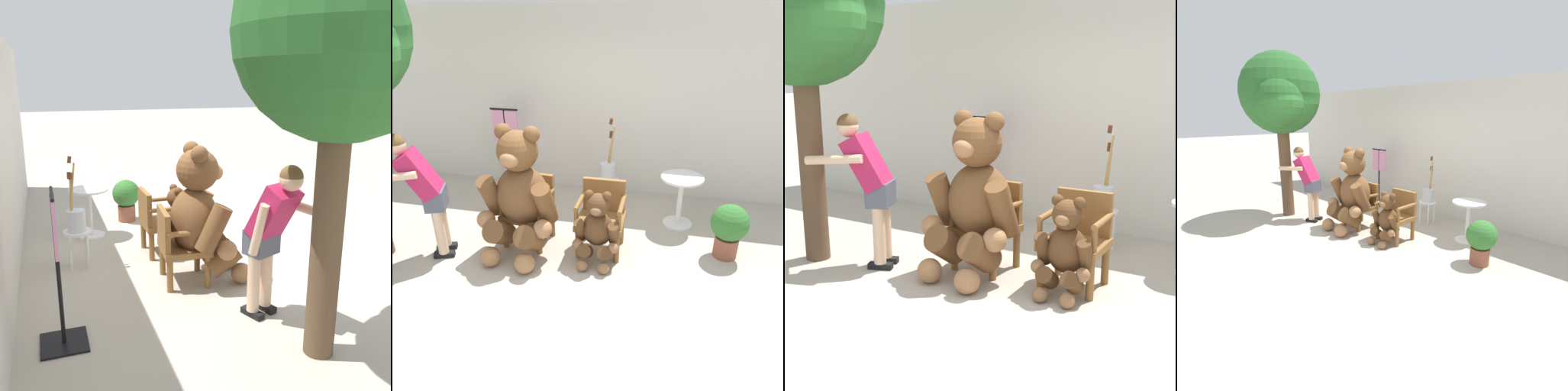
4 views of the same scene
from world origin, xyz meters
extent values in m
plane|color=#B2A899|center=(0.00, 0.00, 0.00)|extent=(60.00, 60.00, 0.00)
cube|color=beige|center=(0.00, 2.40, 1.40)|extent=(10.00, 0.16, 2.80)
cube|color=brown|center=(-0.46, 0.53, 0.41)|extent=(0.60, 0.57, 0.07)
cylinder|color=brown|center=(-0.71, 0.34, 0.18)|extent=(0.07, 0.07, 0.37)
cylinder|color=brown|center=(-0.25, 0.30, 0.18)|extent=(0.07, 0.07, 0.37)
cylinder|color=brown|center=(-0.67, 0.76, 0.18)|extent=(0.07, 0.07, 0.37)
cylinder|color=brown|center=(-0.21, 0.72, 0.18)|extent=(0.07, 0.07, 0.37)
cube|color=brown|center=(-0.44, 0.76, 0.65)|extent=(0.52, 0.11, 0.42)
cylinder|color=brown|center=(-0.71, 0.56, 0.66)|extent=(0.10, 0.48, 0.06)
cylinder|color=brown|center=(-0.73, 0.35, 0.55)|extent=(0.05, 0.05, 0.22)
cylinder|color=brown|center=(-0.21, 0.51, 0.66)|extent=(0.10, 0.48, 0.06)
cylinder|color=brown|center=(-0.23, 0.30, 0.55)|extent=(0.05, 0.05, 0.22)
cube|color=brown|center=(0.46, 0.53, 0.41)|extent=(0.56, 0.52, 0.07)
cylinder|color=brown|center=(0.23, 0.32, 0.18)|extent=(0.07, 0.07, 0.37)
cylinder|color=brown|center=(0.69, 0.32, 0.18)|extent=(0.07, 0.07, 0.37)
cylinder|color=brown|center=(0.23, 0.74, 0.18)|extent=(0.07, 0.07, 0.37)
cylinder|color=brown|center=(0.69, 0.74, 0.18)|extent=(0.07, 0.07, 0.37)
cube|color=brown|center=(0.46, 0.76, 0.65)|extent=(0.52, 0.06, 0.42)
cylinder|color=brown|center=(0.21, 0.53, 0.66)|extent=(0.06, 0.48, 0.06)
cylinder|color=brown|center=(0.21, 0.32, 0.55)|extent=(0.05, 0.05, 0.22)
cylinder|color=brown|center=(0.71, 0.53, 0.66)|extent=(0.06, 0.48, 0.06)
cylinder|color=brown|center=(0.71, 0.32, 0.55)|extent=(0.05, 0.05, 0.22)
ellipsoid|color=brown|center=(-0.46, 0.41, 0.71)|extent=(0.69, 0.60, 0.74)
sphere|color=brown|center=(-0.47, 0.38, 1.28)|extent=(0.47, 0.47, 0.47)
ellipsoid|color=#A47148|center=(-0.48, 0.18, 1.25)|extent=(0.24, 0.19, 0.17)
sphere|color=black|center=(-0.48, 0.18, 1.26)|extent=(0.07, 0.07, 0.07)
sphere|color=brown|center=(-0.64, 0.42, 1.48)|extent=(0.18, 0.18, 0.18)
sphere|color=brown|center=(-0.29, 0.39, 1.48)|extent=(0.18, 0.18, 0.18)
cylinder|color=brown|center=(-0.82, 0.32, 0.71)|extent=(0.24, 0.43, 0.56)
sphere|color=#A47148|center=(-0.85, 0.18, 0.47)|extent=(0.22, 0.22, 0.22)
cylinder|color=brown|center=(-0.13, 0.26, 0.71)|extent=(0.24, 0.43, 0.56)
sphere|color=#A47148|center=(-0.13, 0.11, 0.47)|extent=(0.22, 0.22, 0.22)
cylinder|color=brown|center=(-0.68, 0.16, 0.31)|extent=(0.31, 0.48, 0.43)
sphere|color=#A47148|center=(-0.72, -0.06, 0.12)|extent=(0.23, 0.23, 0.23)
cylinder|color=brown|center=(-0.29, 0.13, 0.31)|extent=(0.31, 0.48, 0.43)
sphere|color=#A47148|center=(-0.29, -0.10, 0.12)|extent=(0.23, 0.23, 0.23)
ellipsoid|color=brown|center=(0.46, 0.35, 0.41)|extent=(0.37, 0.31, 0.42)
sphere|color=brown|center=(0.46, 0.33, 0.73)|extent=(0.27, 0.27, 0.27)
ellipsoid|color=#8C603D|center=(0.46, 0.22, 0.71)|extent=(0.13, 0.10, 0.10)
sphere|color=black|center=(0.46, 0.22, 0.72)|extent=(0.04, 0.04, 0.04)
sphere|color=brown|center=(0.36, 0.35, 0.84)|extent=(0.11, 0.11, 0.11)
sphere|color=brown|center=(0.56, 0.35, 0.84)|extent=(0.11, 0.11, 0.11)
cylinder|color=brown|center=(0.27, 0.28, 0.41)|extent=(0.12, 0.23, 0.32)
sphere|color=#8C603D|center=(0.26, 0.20, 0.27)|extent=(0.13, 0.13, 0.13)
cylinder|color=brown|center=(0.66, 0.28, 0.41)|extent=(0.12, 0.23, 0.32)
sphere|color=#8C603D|center=(0.67, 0.20, 0.27)|extent=(0.13, 0.13, 0.13)
cylinder|color=brown|center=(0.35, 0.20, 0.18)|extent=(0.16, 0.26, 0.25)
sphere|color=#8C603D|center=(0.34, 0.07, 0.07)|extent=(0.13, 0.13, 0.13)
cylinder|color=brown|center=(0.58, 0.20, 0.18)|extent=(0.16, 0.26, 0.25)
sphere|color=#8C603D|center=(0.59, 0.07, 0.07)|extent=(0.13, 0.13, 0.13)
cube|color=black|center=(-1.42, 0.15, 0.03)|extent=(0.26, 0.17, 0.06)
cylinder|color=beige|center=(-1.42, 0.15, 0.47)|extent=(0.12, 0.12, 0.82)
cube|color=black|center=(-1.35, -0.02, 0.03)|extent=(0.26, 0.17, 0.06)
cylinder|color=beige|center=(-1.35, -0.02, 0.47)|extent=(0.12, 0.12, 0.82)
cube|color=#4C5160|center=(-1.38, 0.06, 0.75)|extent=(0.31, 0.36, 0.24)
cube|color=#B21E4C|center=(-1.50, 0.02, 1.06)|extent=(0.52, 0.45, 0.57)
sphere|color=beige|center=(-1.67, -0.05, 1.40)|extent=(0.21, 0.21, 0.21)
sphere|color=brown|center=(-1.67, -0.05, 1.42)|extent=(0.21, 0.21, 0.21)
cylinder|color=beige|center=(-1.57, 0.19, 0.94)|extent=(0.22, 0.15, 0.51)
cylinder|color=white|center=(0.35, 1.63, 0.45)|extent=(0.34, 0.34, 0.03)
cylinder|color=white|center=(0.45, 1.73, 0.22)|extent=(0.04, 0.04, 0.43)
cylinder|color=white|center=(0.26, 1.73, 0.22)|extent=(0.04, 0.04, 0.43)
cylinder|color=white|center=(0.45, 1.53, 0.22)|extent=(0.04, 0.04, 0.43)
cylinder|color=white|center=(0.26, 1.53, 0.22)|extent=(0.04, 0.04, 0.43)
cylinder|color=silver|center=(0.35, 1.63, 0.59)|extent=(0.22, 0.22, 0.26)
cylinder|color=tan|center=(0.38, 1.66, 0.91)|extent=(0.14, 0.13, 0.74)
cylinder|color=#592D19|center=(0.38, 1.66, 1.33)|extent=(0.06, 0.05, 0.09)
cylinder|color=tan|center=(0.38, 1.68, 0.82)|extent=(0.07, 0.05, 0.56)
cylinder|color=#592D19|center=(0.38, 1.68, 1.14)|extent=(0.05, 0.05, 0.09)
cylinder|color=tan|center=(0.38, 1.66, 0.82)|extent=(0.08, 0.07, 0.56)
cylinder|color=#592D19|center=(0.38, 1.66, 1.13)|extent=(0.05, 0.05, 0.09)
cylinder|color=white|center=(1.40, 1.37, 0.70)|extent=(0.56, 0.56, 0.03)
cylinder|color=white|center=(1.40, 1.37, 0.34)|extent=(0.07, 0.07, 0.69)
cylinder|color=white|center=(1.40, 1.37, 0.01)|extent=(0.40, 0.40, 0.03)
cylinder|color=brown|center=(1.96, 0.73, 0.13)|extent=(0.28, 0.28, 0.26)
sphere|color=#33702D|center=(1.96, 0.73, 0.46)|extent=(0.44, 0.44, 0.44)
cube|color=black|center=(-1.30, 1.90, 0.01)|extent=(0.40, 0.40, 0.02)
cylinder|color=black|center=(-1.30, 1.90, 0.68)|extent=(0.04, 0.04, 1.35)
cylinder|color=black|center=(-1.30, 1.90, 1.35)|extent=(0.44, 0.03, 0.03)
cube|color=pink|center=(-1.30, 1.90, 1.09)|extent=(0.40, 0.03, 0.48)
camera|label=1|loc=(-4.82, 1.93, 2.21)|focal=40.00mm
camera|label=2|loc=(1.17, -3.38, 2.70)|focal=35.00mm
camera|label=3|loc=(2.10, -3.91, 1.98)|focal=50.00mm
camera|label=4|loc=(3.82, -3.28, 2.15)|focal=28.00mm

